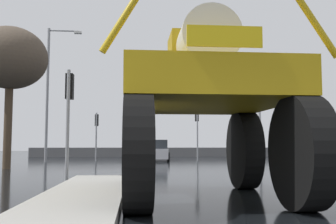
% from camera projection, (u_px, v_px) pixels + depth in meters
% --- Properties ---
extents(ground_plane, '(120.00, 120.00, 0.00)m').
position_uv_depth(ground_plane, '(175.00, 166.00, 21.35)').
color(ground_plane, black).
extents(median_island, '(1.68, 11.01, 0.15)m').
position_uv_depth(median_island, '(77.00, 201.00, 7.38)').
color(median_island, '#9E9B93').
rests_on(median_island, ground).
extents(oversize_sprayer, '(4.21, 5.58, 4.51)m').
position_uv_depth(oversize_sprayer, '(203.00, 106.00, 8.50)').
color(oversize_sprayer, black).
rests_on(oversize_sprayer, ground).
extents(sedan_ahead, '(2.16, 4.23, 1.52)m').
position_uv_depth(sedan_ahead, '(157.00, 151.00, 28.40)').
color(sedan_ahead, '#B7B7BF').
rests_on(sedan_ahead, ground).
extents(traffic_signal_near_left, '(0.24, 0.54, 3.59)m').
position_uv_depth(traffic_signal_near_left, '(69.00, 100.00, 12.77)').
color(traffic_signal_near_left, gray).
rests_on(traffic_signal_near_left, ground).
extents(traffic_signal_near_right, '(0.24, 0.54, 3.25)m').
position_uv_depth(traffic_signal_near_right, '(294.00, 109.00, 13.37)').
color(traffic_signal_near_right, gray).
rests_on(traffic_signal_near_right, ground).
extents(traffic_signal_far_left, '(0.24, 0.55, 3.47)m').
position_uv_depth(traffic_signal_far_left, '(97.00, 126.00, 28.16)').
color(traffic_signal_far_left, gray).
rests_on(traffic_signal_far_left, ground).
extents(traffic_signal_far_right, '(0.24, 0.55, 3.84)m').
position_uv_depth(traffic_signal_far_right, '(197.00, 123.00, 28.78)').
color(traffic_signal_far_right, gray).
rests_on(traffic_signal_far_right, ground).
extents(streetlight_far_left, '(2.29, 0.24, 9.09)m').
position_uv_depth(streetlight_far_left, '(50.00, 87.00, 26.24)').
color(streetlight_far_left, gray).
rests_on(streetlight_far_left, ground).
extents(streetlight_far_right, '(1.98, 0.24, 7.48)m').
position_uv_depth(streetlight_far_right, '(261.00, 105.00, 29.97)').
color(streetlight_far_right, gray).
rests_on(streetlight_far_right, ground).
extents(bare_tree_left, '(3.59, 3.59, 6.93)m').
position_uv_depth(bare_tree_left, '(10.00, 59.00, 19.08)').
color(bare_tree_left, '#473828').
rests_on(bare_tree_left, ground).
extents(roadside_barrier, '(24.89, 0.24, 0.90)m').
position_uv_depth(roadside_barrier, '(158.00, 152.00, 38.46)').
color(roadside_barrier, '#59595B').
rests_on(roadside_barrier, ground).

